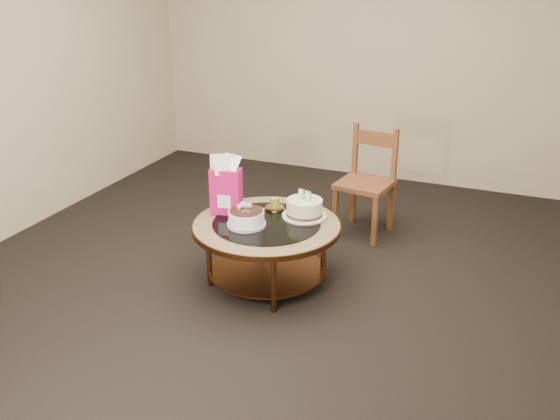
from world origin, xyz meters
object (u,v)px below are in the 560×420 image
at_px(decorated_cake, 246,219).
at_px(dining_chair, 367,181).
at_px(cream_cake, 305,208).
at_px(gift_bag, 226,185).
at_px(coffee_table, 267,233).

distance_m(decorated_cake, dining_chair, 1.30).
bearing_deg(decorated_cake, cream_cake, 43.70).
xyz_separation_m(cream_cake, gift_bag, (-0.53, -0.14, 0.15)).
bearing_deg(gift_bag, dining_chair, 44.83).
xyz_separation_m(coffee_table, dining_chair, (0.40, 1.10, 0.06)).
bearing_deg(gift_bag, coffee_table, -19.57).
bearing_deg(gift_bag, cream_cake, 4.68).
distance_m(decorated_cake, cream_cake, 0.42).
height_order(cream_cake, dining_chair, dining_chair).
relative_size(coffee_table, decorated_cake, 3.90).
xyz_separation_m(cream_cake, dining_chair, (0.20, 0.91, -0.08)).
height_order(coffee_table, dining_chair, dining_chair).
bearing_deg(decorated_cake, dining_chair, 67.10).
xyz_separation_m(coffee_table, gift_bag, (-0.33, 0.05, 0.29)).
relative_size(cream_cake, dining_chair, 0.36).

